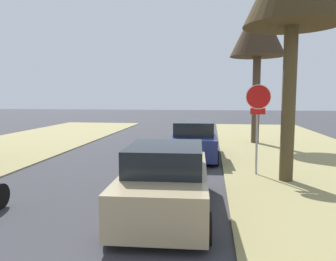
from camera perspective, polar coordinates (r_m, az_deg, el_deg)
The scene contains 4 objects.
stop_sign_far at distance 11.08m, azimuth 15.44°, elevation 3.51°, with size 0.81×0.26×2.97m.
street_tree_right_mid_b at distance 18.97m, azimuth 15.45°, elevation 16.59°, with size 2.96×2.96×7.77m.
parked_sedan_tan at distance 7.52m, azimuth -0.32°, elevation -8.77°, with size 2.09×4.47×1.57m.
parked_sedan_navy at distance 14.03m, azimuth 4.50°, elevation -1.81°, with size 2.09×4.47×1.57m.
Camera 1 is at (3.16, -0.23, 2.66)m, focal length 34.86 mm.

